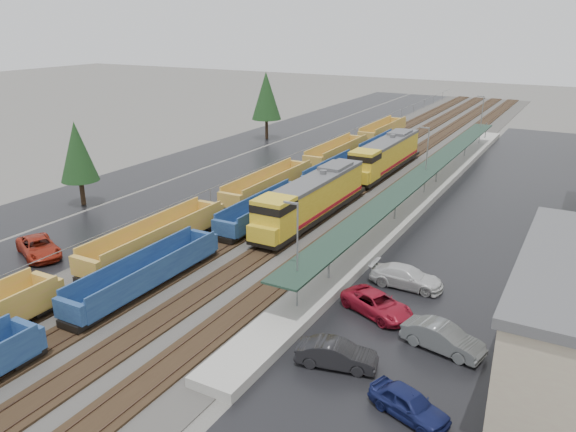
% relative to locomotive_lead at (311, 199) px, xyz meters
% --- Properties ---
extents(ballast_strip, '(20.00, 160.00, 0.08)m').
position_rel_locomotive_lead_xyz_m(ballast_strip, '(-2.00, 23.17, -2.38)').
color(ballast_strip, '#302D2B').
rests_on(ballast_strip, ground).
extents(trackbed, '(14.60, 160.00, 0.22)m').
position_rel_locomotive_lead_xyz_m(trackbed, '(-2.00, 23.17, -2.26)').
color(trackbed, black).
rests_on(trackbed, ground).
extents(west_parking_lot, '(10.00, 160.00, 0.02)m').
position_rel_locomotive_lead_xyz_m(west_parking_lot, '(-17.00, 23.17, -2.41)').
color(west_parking_lot, black).
rests_on(west_parking_lot, ground).
extents(west_road, '(9.00, 160.00, 0.02)m').
position_rel_locomotive_lead_xyz_m(west_road, '(-27.00, 23.17, -2.41)').
color(west_road, black).
rests_on(west_road, ground).
extents(east_commuter_lot, '(16.00, 100.00, 0.02)m').
position_rel_locomotive_lead_xyz_m(east_commuter_lot, '(17.00, 13.17, -2.41)').
color(east_commuter_lot, black).
rests_on(east_commuter_lot, ground).
extents(station_platform, '(3.00, 80.00, 8.00)m').
position_rel_locomotive_lead_xyz_m(station_platform, '(7.50, 13.18, -1.68)').
color(station_platform, '#9E9B93').
rests_on(station_platform, ground).
extents(chainlink_fence, '(0.08, 160.04, 2.02)m').
position_rel_locomotive_lead_xyz_m(chainlink_fence, '(-11.50, 21.61, -0.81)').
color(chainlink_fence, gray).
rests_on(chainlink_fence, ground).
extents(tree_west_near, '(3.96, 3.96, 9.00)m').
position_rel_locomotive_lead_xyz_m(tree_west_near, '(-24.00, -6.83, 3.40)').
color(tree_west_near, '#332316').
rests_on(tree_west_near, ground).
extents(tree_west_far, '(4.84, 4.84, 11.00)m').
position_rel_locomotive_lead_xyz_m(tree_west_far, '(-25.00, 33.17, 4.71)').
color(tree_west_far, '#332316').
rests_on(tree_west_far, ground).
extents(locomotive_lead, '(3.04, 20.03, 4.53)m').
position_rel_locomotive_lead_xyz_m(locomotive_lead, '(0.00, 0.00, 0.00)').
color(locomotive_lead, black).
rests_on(locomotive_lead, ground).
extents(locomotive_trail, '(3.04, 20.03, 4.53)m').
position_rel_locomotive_lead_xyz_m(locomotive_trail, '(0.00, 21.00, 0.00)').
color(locomotive_trail, black).
rests_on(locomotive_trail, ground).
extents(well_string_yellow, '(2.83, 109.24, 2.51)m').
position_rel_locomotive_lead_xyz_m(well_string_yellow, '(-8.00, -3.86, -1.18)').
color(well_string_yellow, gold).
rests_on(well_string_yellow, ground).
extents(well_string_blue, '(2.58, 99.15, 2.29)m').
position_rel_locomotive_lead_xyz_m(well_string_blue, '(-4.00, -10.36, -1.26)').
color(well_string_blue, navy).
rests_on(well_string_blue, ground).
extents(parked_car_west_c, '(4.76, 6.30, 1.59)m').
position_rel_locomotive_lead_xyz_m(parked_car_west_c, '(-16.21, -18.56, -1.62)').
color(parked_car_west_c, maroon).
rests_on(parked_car_west_c, ground).
extents(parked_car_east_a, '(2.63, 4.92, 1.54)m').
position_rel_locomotive_lead_xyz_m(parked_car_east_a, '(12.28, -20.95, -1.65)').
color(parked_car_east_a, black).
rests_on(parked_car_east_a, ground).
extents(parked_car_east_b, '(4.36, 5.82, 1.47)m').
position_rel_locomotive_lead_xyz_m(parked_car_east_b, '(12.17, -14.07, -1.68)').
color(parked_car_east_b, maroon).
rests_on(parked_car_east_b, ground).
extents(parked_car_east_c, '(2.26, 5.47, 1.58)m').
position_rel_locomotive_lead_xyz_m(parked_car_east_c, '(12.62, -9.12, -1.62)').
color(parked_car_east_c, silver).
rests_on(parked_car_east_c, ground).
extents(parked_car_east_d, '(3.12, 4.66, 1.47)m').
position_rel_locomotive_lead_xyz_m(parked_car_east_d, '(17.23, -23.16, -1.68)').
color(parked_car_east_d, '#151C4F').
rests_on(parked_car_east_d, ground).
extents(parked_car_east_e, '(2.72, 5.23, 1.64)m').
position_rel_locomotive_lead_xyz_m(parked_car_east_e, '(17.16, -16.33, -1.60)').
color(parked_car_east_e, '#5A5D5F').
rests_on(parked_car_east_e, ground).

